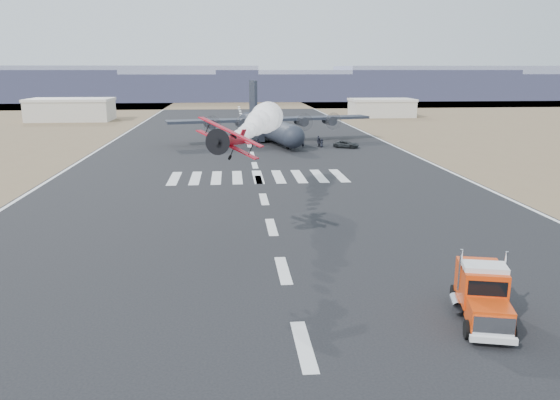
{
  "coord_description": "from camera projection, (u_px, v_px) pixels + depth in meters",
  "views": [
    {
      "loc": [
        -3.89,
        -27.81,
        15.22
      ],
      "look_at": [
        0.37,
        18.78,
        4.0
      ],
      "focal_mm": 35.0,
      "sensor_mm": 36.0,
      "label": 1
    }
  ],
  "objects": [
    {
      "name": "ground",
      "position": [
        304.0,
        346.0,
        30.83
      ],
      "size": [
        500.0,
        500.0,
        0.0
      ],
      "primitive_type": "plane",
      "color": "black",
      "rests_on": "ground"
    },
    {
      "name": "scrub_far",
      "position": [
        238.0,
        103.0,
        253.56
      ],
      "size": [
        500.0,
        80.0,
        0.0
      ],
      "primitive_type": "cube",
      "color": "brown",
      "rests_on": "ground"
    },
    {
      "name": "runway_markings",
      "position": [
        255.0,
        165.0,
        88.93
      ],
      "size": [
        60.0,
        260.0,
        0.01
      ],
      "primitive_type": null,
      "color": "silver",
      "rests_on": "ground"
    },
    {
      "name": "ridge_seg_c",
      "position": [
        107.0,
        83.0,
        274.87
      ],
      "size": [
        150.0,
        50.0,
        17.0
      ],
      "primitive_type": "cube",
      "color": "slate",
      "rests_on": "ground"
    },
    {
      "name": "ridge_seg_d",
      "position": [
        237.0,
        87.0,
        281.1
      ],
      "size": [
        150.0,
        50.0,
        13.0
      ],
      "primitive_type": "cube",
      "color": "slate",
      "rests_on": "ground"
    },
    {
      "name": "ridge_seg_e",
      "position": [
        360.0,
        85.0,
        286.63
      ],
      "size": [
        150.0,
        50.0,
        15.0
      ],
      "primitive_type": "cube",
      "color": "slate",
      "rests_on": "ground"
    },
    {
      "name": "ridge_seg_f",
      "position": [
        480.0,
        82.0,
        292.16
      ],
      "size": [
        150.0,
        50.0,
        17.0
      ],
      "primitive_type": "cube",
      "color": "slate",
      "rests_on": "ground"
    },
    {
      "name": "hangar_left",
      "position": [
        71.0,
        109.0,
        165.84
      ],
      "size": [
        24.5,
        14.5,
        6.7
      ],
      "color": "#AFA89B",
      "rests_on": "ground"
    },
    {
      "name": "hangar_right",
      "position": [
        382.0,
        108.0,
        179.46
      ],
      "size": [
        20.5,
        12.5,
        5.9
      ],
      "color": "#AFA89B",
      "rests_on": "ground"
    },
    {
      "name": "semi_truck",
      "position": [
        482.0,
        293.0,
        33.61
      ],
      "size": [
        4.33,
        8.4,
        3.69
      ],
      "rotation": [
        0.0,
        0.0,
        -0.25
      ],
      "color": "black",
      "rests_on": "ground"
    },
    {
      "name": "aerobatic_biplane",
      "position": [
        230.0,
        140.0,
        45.8
      ],
      "size": [
        5.65,
        5.54,
        3.51
      ],
      "rotation": [
        0.0,
        0.39,
        -0.21
      ],
      "color": "#BA0C11"
    },
    {
      "name": "smoke_trail",
      "position": [
        264.0,
        118.0,
        64.49
      ],
      "size": [
        6.57,
        22.66,
        3.77
      ],
      "rotation": [
        0.0,
        0.0,
        -0.21
      ],
      "color": "white"
    },
    {
      "name": "transport_aircraft",
      "position": [
        268.0,
        126.0,
        117.92
      ],
      "size": [
        43.91,
        35.93,
        12.75
      ],
      "rotation": [
        0.0,
        0.0,
        0.22
      ],
      "color": "black",
      "rests_on": "ground"
    },
    {
      "name": "support_vehicle",
      "position": [
        346.0,
        144.0,
        108.63
      ],
      "size": [
        5.55,
        4.32,
        1.4
      ],
      "primitive_type": "imported",
      "rotation": [
        0.0,
        0.0,
        1.11
      ],
      "color": "black",
      "rests_on": "ground"
    },
    {
      "name": "crew_a",
      "position": [
        303.0,
        144.0,
        108.43
      ],
      "size": [
        0.7,
        0.64,
        1.57
      ],
      "primitive_type": "imported",
      "rotation": [
        0.0,
        0.0,
        0.34
      ],
      "color": "black",
      "rests_on": "ground"
    },
    {
      "name": "crew_b",
      "position": [
        228.0,
        143.0,
        109.42
      ],
      "size": [
        1.03,
        1.03,
        1.86
      ],
      "primitive_type": "imported",
      "rotation": [
        0.0,
        0.0,
        3.93
      ],
      "color": "black",
      "rests_on": "ground"
    },
    {
      "name": "crew_c",
      "position": [
        214.0,
        141.0,
        112.54
      ],
      "size": [
        1.25,
        0.67,
        1.86
      ],
      "primitive_type": "imported",
      "rotation": [
        0.0,
        0.0,
        0.1
      ],
      "color": "black",
      "rests_on": "ground"
    },
    {
      "name": "crew_d",
      "position": [
        319.0,
        142.0,
        111.16
      ],
      "size": [
        1.01,
        0.69,
        1.58
      ],
      "primitive_type": "imported",
      "rotation": [
        0.0,
        0.0,
        3.4
      ],
      "color": "black",
      "rests_on": "ground"
    },
    {
      "name": "crew_e",
      "position": [
        322.0,
        143.0,
        109.53
      ],
      "size": [
        0.85,
        0.99,
        1.72
      ],
      "primitive_type": "imported",
      "rotation": [
        0.0,
        0.0,
        2.05
      ],
      "color": "black",
      "rests_on": "ground"
    },
    {
      "name": "crew_f",
      "position": [
        258.0,
        143.0,
        109.48
      ],
      "size": [
        1.66,
        1.5,
        1.83
      ],
      "primitive_type": "imported",
      "rotation": [
        0.0,
        0.0,
        5.59
      ],
      "color": "black",
      "rests_on": "ground"
    },
    {
      "name": "crew_g",
      "position": [
        318.0,
        140.0,
        114.64
      ],
      "size": [
        0.64,
        0.53,
        1.68
      ],
      "primitive_type": "imported",
      "rotation": [
        0.0,
        0.0,
        6.24
      ],
      "color": "black",
      "rests_on": "ground"
    },
    {
      "name": "crew_h",
      "position": [
        319.0,
        143.0,
        109.69
      ],
      "size": [
        0.89,
        1.02,
        1.79
      ],
      "primitive_type": "imported",
      "rotation": [
        0.0,
        0.0,
        5.21
      ],
      "color": "black",
      "rests_on": "ground"
    }
  ]
}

